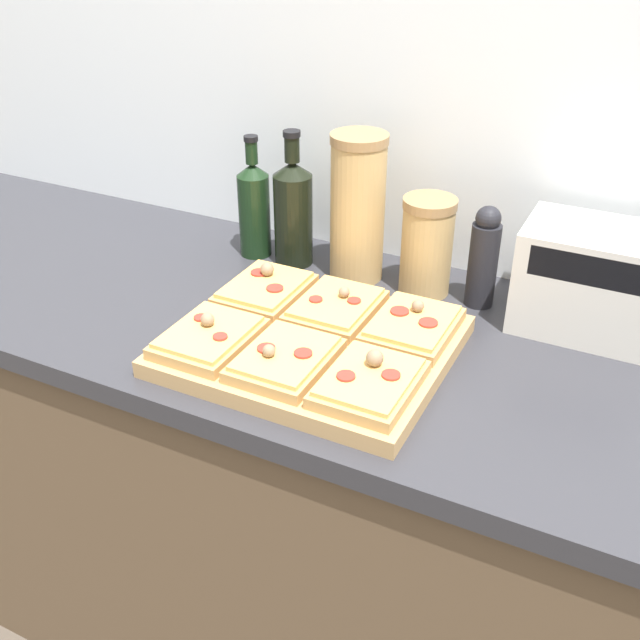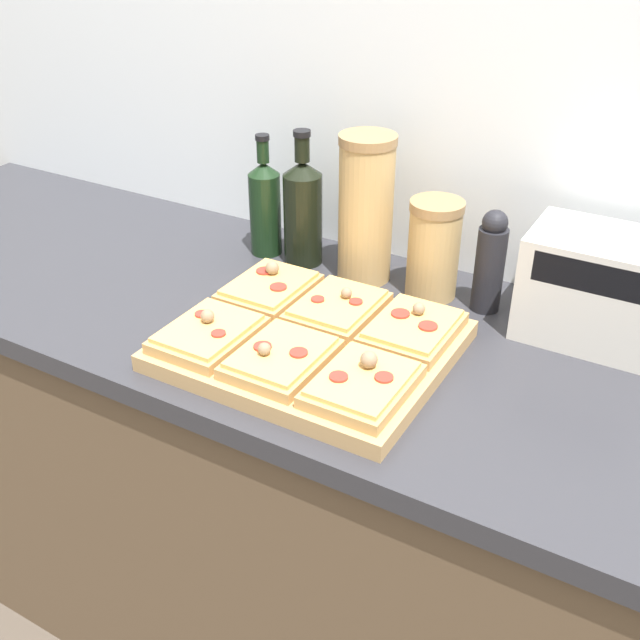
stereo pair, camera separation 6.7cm
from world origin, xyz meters
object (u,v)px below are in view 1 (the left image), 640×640
Objects in this scene: olive_oil_bottle at (254,208)px; grain_jar_tall at (358,208)px; pepper_mill at (484,258)px; grain_jar_short at (427,246)px; toaster_oven at (594,281)px; wine_bottle at (293,211)px; cutting_board at (312,346)px.

grain_jar_tall is at bearing 0.00° from olive_oil_bottle.
pepper_mill is at bearing 0.00° from olive_oil_bottle.
grain_jar_short is 0.31m from toaster_oven.
grain_jar_short is at bearing 179.84° from toaster_oven.
toaster_oven is at bearing -0.08° from wine_bottle.
pepper_mill is at bearing 55.33° from cutting_board.
olive_oil_bottle is (-0.29, 0.30, 0.09)m from cutting_board.
olive_oil_bottle is at bearing 180.00° from grain_jar_short.
cutting_board is 2.29× the size of pepper_mill.
cutting_board is 0.37m from pepper_mill.
wine_bottle is 0.60m from toaster_oven.
grain_jar_tall is at bearing 99.87° from cutting_board.
cutting_board is 0.32m from grain_jar_short.
wine_bottle is 0.29m from grain_jar_short.
toaster_oven is at bearing 36.25° from cutting_board.
olive_oil_bottle is 0.24m from grain_jar_tall.
grain_jar_short is at bearing 180.00° from pepper_mill.
wine_bottle is at bearing 180.00° from pepper_mill.
grain_jar_short is at bearing 0.00° from olive_oil_bottle.
pepper_mill reaches higher than toaster_oven.
grain_jar_tall is at bearing 180.00° from pepper_mill.
cutting_board is 0.43m from olive_oil_bottle.
olive_oil_bottle reaches higher than pepper_mill.
grain_jar_tall is 0.46m from toaster_oven.
pepper_mill is (0.50, 0.00, -0.01)m from olive_oil_bottle.
olive_oil_bottle is 0.38m from grain_jar_short.
cutting_board is at bearing -107.66° from grain_jar_short.
grain_jar_short is 0.97× the size of pepper_mill.
grain_jar_tall is 0.16m from grain_jar_short.
cutting_board is 1.75× the size of olive_oil_bottle.
wine_bottle reaches higher than toaster_oven.
olive_oil_bottle reaches higher than grain_jar_short.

